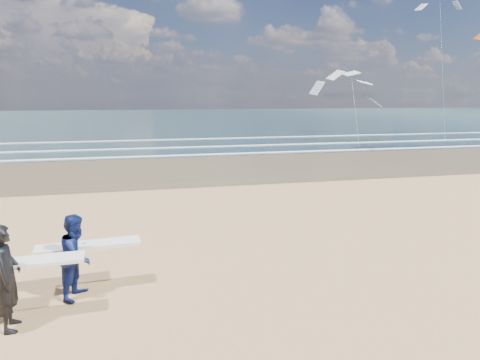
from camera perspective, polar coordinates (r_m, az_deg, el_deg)
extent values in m
cube|color=brown|center=(31.91, 23.19, 2.72)|extent=(220.00, 12.00, 0.01)
cube|color=#1A3139|center=(81.69, 0.09, 8.29)|extent=(220.00, 100.00, 0.02)
cube|color=white|center=(35.84, 18.67, 3.95)|extent=(220.00, 0.50, 0.05)
cube|color=white|center=(39.88, 15.12, 4.84)|extent=(220.00, 0.50, 0.05)
cube|color=white|center=(45.67, 11.26, 5.78)|extent=(220.00, 0.50, 0.05)
imported|color=black|center=(8.97, -28.69, -11.34)|extent=(0.56, 0.78, 2.00)
cube|color=white|center=(9.19, -26.98, -9.76)|extent=(2.23, 0.65, 0.07)
imported|color=#0D184C|center=(9.78, -20.88, -9.42)|extent=(0.95, 1.06, 1.81)
cube|color=white|center=(10.05, -19.52, -8.17)|extent=(2.24, 0.71, 0.07)
cube|color=slate|center=(36.61, 15.64, 4.27)|extent=(0.12, 0.12, 0.10)
cube|color=slate|center=(46.41, 25.66, 4.97)|extent=(0.12, 0.12, 0.10)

